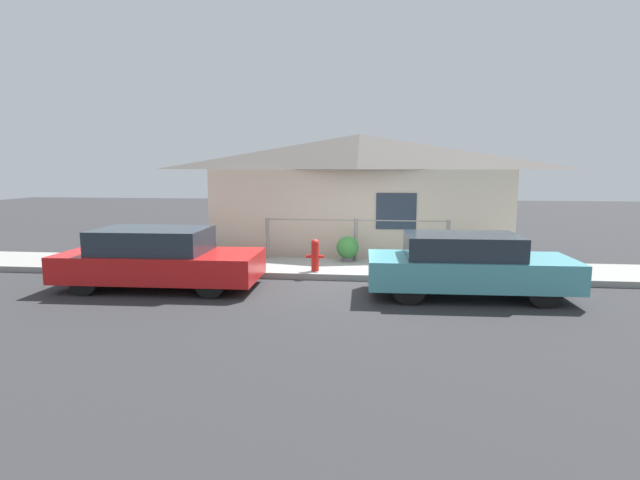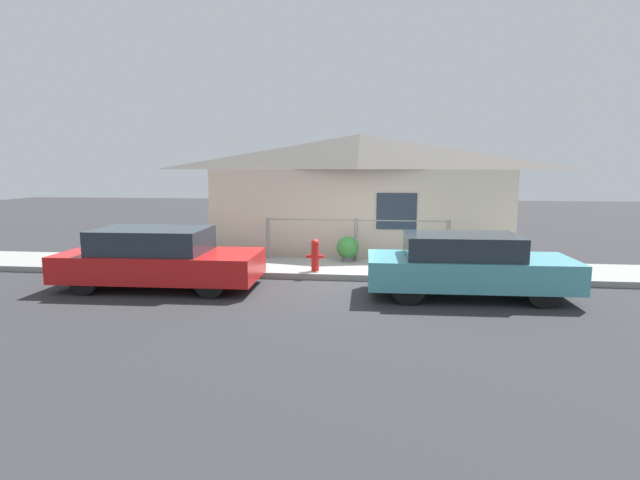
# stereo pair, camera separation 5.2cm
# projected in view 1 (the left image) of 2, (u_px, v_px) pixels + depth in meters

# --- Properties ---
(ground_plane) EXTENTS (60.00, 60.00, 0.00)m
(ground_plane) POSITION_uv_depth(u_px,v_px,m) (352.00, 281.00, 11.49)
(ground_plane) COLOR #2D2D30
(sidewalk) EXTENTS (24.00, 2.07, 0.14)m
(sidewalk) POSITION_uv_depth(u_px,v_px,m) (354.00, 269.00, 12.50)
(sidewalk) COLOR gray
(sidewalk) RESTS_ON ground_plane
(house) EXTENTS (8.97, 2.23, 3.57)m
(house) POSITION_uv_depth(u_px,v_px,m) (359.00, 159.00, 14.63)
(house) COLOR beige
(house) RESTS_ON ground_plane
(fence) EXTENTS (4.90, 0.10, 1.12)m
(fence) POSITION_uv_depth(u_px,v_px,m) (356.00, 237.00, 13.27)
(fence) COLOR gray
(fence) RESTS_ON sidewalk
(car_left) EXTENTS (4.29, 1.88, 1.30)m
(car_left) POSITION_uv_depth(u_px,v_px,m) (159.00, 258.00, 10.76)
(car_left) COLOR red
(car_left) RESTS_ON ground_plane
(car_right) EXTENTS (4.07, 1.73, 1.27)m
(car_right) POSITION_uv_depth(u_px,v_px,m) (467.00, 265.00, 10.02)
(car_right) COLOR teal
(car_right) RESTS_ON ground_plane
(fire_hydrant) EXTENTS (0.43, 0.19, 0.77)m
(fire_hydrant) POSITION_uv_depth(u_px,v_px,m) (315.00, 254.00, 11.86)
(fire_hydrant) COLOR red
(fire_hydrant) RESTS_ON sidewalk
(potted_plant_near_hydrant) EXTENTS (0.59, 0.59, 0.66)m
(potted_plant_near_hydrant) POSITION_uv_depth(u_px,v_px,m) (348.00, 248.00, 13.11)
(potted_plant_near_hydrant) COLOR slate
(potted_plant_near_hydrant) RESTS_ON sidewalk
(potted_plant_by_fence) EXTENTS (0.52, 0.52, 0.66)m
(potted_plant_by_fence) POSITION_uv_depth(u_px,v_px,m) (204.00, 245.00, 13.59)
(potted_plant_by_fence) COLOR brown
(potted_plant_by_fence) RESTS_ON sidewalk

